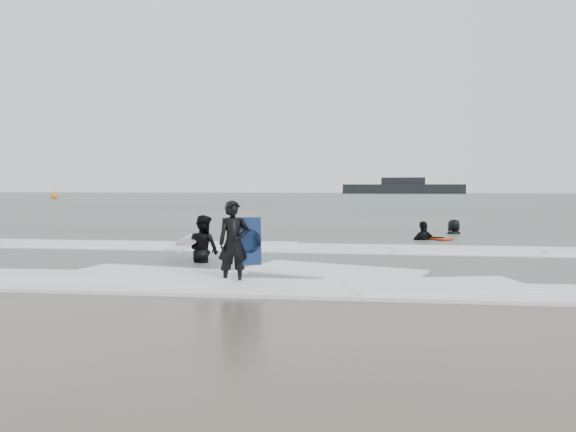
# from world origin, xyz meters

# --- Properties ---
(ground) EXTENTS (320.00, 320.00, 0.00)m
(ground) POSITION_xyz_m (0.00, 0.00, 0.00)
(ground) COLOR brown
(ground) RESTS_ON ground
(sea) EXTENTS (320.00, 320.00, 0.00)m
(sea) POSITION_xyz_m (0.00, 80.00, 0.06)
(sea) COLOR #47544C
(sea) RESTS_ON ground
(surfer_centre) EXTENTS (0.73, 0.63, 1.69)m
(surfer_centre) POSITION_xyz_m (-0.35, -0.14, 0.00)
(surfer_centre) COLOR black
(surfer_centre) RESTS_ON ground
(surfer_wading) EXTENTS (1.10, 1.05, 1.79)m
(surfer_wading) POSITION_xyz_m (-1.80, 2.63, 0.00)
(surfer_wading) COLOR black
(surfer_wading) RESTS_ON ground
(surfer_right_near) EXTENTS (1.19, 0.91, 1.88)m
(surfer_right_near) POSITION_xyz_m (4.24, 9.41, 0.00)
(surfer_right_near) COLOR black
(surfer_right_near) RESTS_ON ground
(surfer_right_far) EXTENTS (1.04, 0.89, 1.80)m
(surfer_right_far) POSITION_xyz_m (5.67, 12.10, 0.00)
(surfer_right_far) COLOR black
(surfer_right_far) RESTS_ON ground
(surf_foam) EXTENTS (30.03, 9.06, 0.09)m
(surf_foam) POSITION_xyz_m (0.00, 3.70, 0.04)
(surf_foam) COLOR white
(surf_foam) RESTS_ON ground
(bodyboards) EXTENTS (7.88, 10.11, 1.25)m
(bodyboards) POSITION_xyz_m (0.84, 4.01, 0.50)
(bodyboards) COLOR #0F214A
(bodyboards) RESTS_ON ground
(buoy) EXTENTS (1.00, 1.00, 1.65)m
(buoy) POSITION_xyz_m (-46.49, 70.60, 0.42)
(buoy) COLOR orange
(buoy) RESTS_ON ground
(vessel_horizon) EXTENTS (32.14, 5.74, 4.36)m
(vessel_horizon) POSITION_xyz_m (11.20, 143.42, 1.62)
(vessel_horizon) COLOR black
(vessel_horizon) RESTS_ON ground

